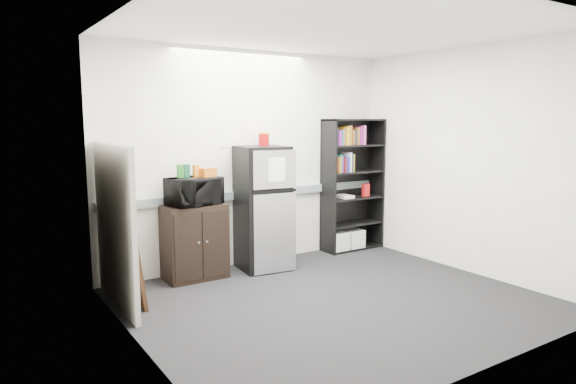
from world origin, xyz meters
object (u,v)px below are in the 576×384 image
object	(u,v)px
cubicle_partition	(115,226)
refrigerator	(263,208)
microwave	(194,191)
bookshelf	(351,182)
cabinet	(195,242)

from	to	relation	value
cubicle_partition	refrigerator	bearing A→B (deg)	10.33
microwave	bookshelf	bearing A→B (deg)	-10.76
cubicle_partition	microwave	size ratio (longest dim) A/B	2.82
microwave	cubicle_partition	bearing A→B (deg)	-170.65
microwave	refrigerator	size ratio (longest dim) A/B	0.38
cabinet	refrigerator	world-z (taller)	refrigerator
cabinet	cubicle_partition	bearing A→B (deg)	-157.17
cubicle_partition	refrigerator	distance (m)	1.90
bookshelf	microwave	size ratio (longest dim) A/B	3.23
cabinet	bookshelf	bearing A→B (deg)	1.56
cabinet	microwave	xyz separation A→B (m)	(0.00, -0.02, 0.59)
bookshelf	refrigerator	size ratio (longest dim) A/B	1.21
bookshelf	microwave	distance (m)	2.41
bookshelf	cabinet	xyz separation A→B (m)	(-2.41, -0.07, -0.54)
cubicle_partition	microwave	distance (m)	1.10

